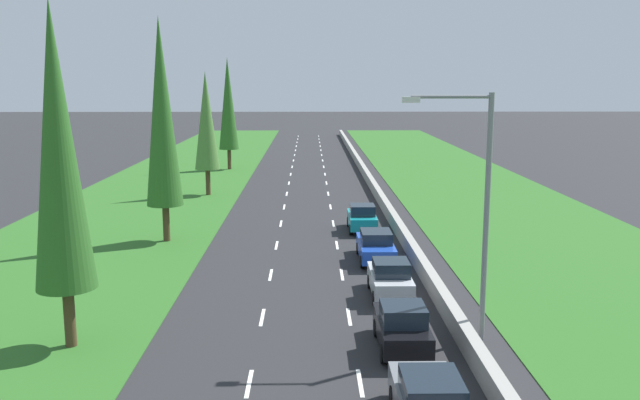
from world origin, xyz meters
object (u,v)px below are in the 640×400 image
object	(u,v)px
black_hatchback_right_lane	(402,327)
poplar_tree_third	(162,113)
poplar_tree_second	(58,149)
teal_hatchback_right_lane	(362,218)
street_light_mast	(477,200)
poplar_tree_fourth	(206,121)
poplar_tree_fifth	(228,104)
silver_hatchback_right_lane	(390,279)
blue_sedan_right_lane	(376,246)

from	to	relation	value
black_hatchback_right_lane	poplar_tree_third	size ratio (longest dim) A/B	0.30
poplar_tree_second	black_hatchback_right_lane	bearing A→B (deg)	-2.07
black_hatchback_right_lane	teal_hatchback_right_lane	size ratio (longest dim) A/B	1.00
street_light_mast	poplar_tree_fourth	bearing A→B (deg)	114.32
poplar_tree_fifth	teal_hatchback_right_lane	bearing A→B (deg)	-68.41
poplar_tree_fifth	poplar_tree_third	bearing A→B (deg)	-89.80
black_hatchback_right_lane	street_light_mast	distance (m)	5.25
teal_hatchback_right_lane	poplar_tree_fourth	distance (m)	18.81
silver_hatchback_right_lane	poplar_tree_third	distance (m)	17.37
street_light_mast	black_hatchback_right_lane	bearing A→B (deg)	-161.52
poplar_tree_third	poplar_tree_fifth	distance (m)	32.80
teal_hatchback_right_lane	street_light_mast	bearing A→B (deg)	-81.71
blue_sedan_right_lane	poplar_tree_third	bearing A→B (deg)	159.20
silver_hatchback_right_lane	teal_hatchback_right_lane	size ratio (longest dim) A/B	1.00
poplar_tree_third	street_light_mast	size ratio (longest dim) A/B	1.45
black_hatchback_right_lane	blue_sedan_right_lane	bearing A→B (deg)	88.87
poplar_tree_fourth	poplar_tree_fifth	distance (m)	16.46
blue_sedan_right_lane	poplar_tree_fourth	distance (m)	24.65
poplar_tree_fifth	silver_hatchback_right_lane	bearing A→B (deg)	-74.38
blue_sedan_right_lane	street_light_mast	size ratio (longest dim) A/B	0.50
poplar_tree_second	poplar_tree_third	bearing A→B (deg)	89.74
poplar_tree_third	silver_hatchback_right_lane	bearing A→B (deg)	-41.41
black_hatchback_right_lane	silver_hatchback_right_lane	xyz separation A→B (m)	(0.28, 5.85, 0.00)
poplar_tree_fourth	teal_hatchback_right_lane	bearing A→B (deg)	-49.33
black_hatchback_right_lane	poplar_tree_second	distance (m)	13.38
teal_hatchback_right_lane	poplar_tree_fourth	bearing A→B (deg)	130.67
teal_hatchback_right_lane	poplar_tree_second	distance (m)	23.01
black_hatchback_right_lane	teal_hatchback_right_lane	xyz separation A→B (m)	(0.07, 19.11, 0.00)
poplar_tree_second	blue_sedan_right_lane	bearing A→B (deg)	43.61
blue_sedan_right_lane	poplar_tree_fifth	bearing A→B (deg)	107.93
black_hatchback_right_lane	poplar_tree_fourth	xyz separation A→B (m)	(-11.69, 32.80, 5.31)
silver_hatchback_right_lane	poplar_tree_second	distance (m)	14.66
black_hatchback_right_lane	poplar_tree_fourth	size ratio (longest dim) A/B	0.38
black_hatchback_right_lane	poplar_tree_third	world-z (taller)	poplar_tree_third
street_light_mast	poplar_tree_third	bearing A→B (deg)	132.94
poplar_tree_second	street_light_mast	distance (m)	14.66
poplar_tree_third	street_light_mast	world-z (taller)	poplar_tree_third
poplar_tree_second	poplar_tree_fourth	bearing A→B (deg)	89.80
street_light_mast	blue_sedan_right_lane	bearing A→B (deg)	102.75
blue_sedan_right_lane	poplar_tree_fifth	size ratio (longest dim) A/B	0.38
blue_sedan_right_lane	teal_hatchback_right_lane	size ratio (longest dim) A/B	1.15
silver_hatchback_right_lane	poplar_tree_third	world-z (taller)	poplar_tree_third
silver_hatchback_right_lane	blue_sedan_right_lane	bearing A→B (deg)	90.42
silver_hatchback_right_lane	poplar_tree_third	size ratio (longest dim) A/B	0.30
poplar_tree_fourth	blue_sedan_right_lane	bearing A→B (deg)	-60.29
black_hatchback_right_lane	poplar_tree_fourth	world-z (taller)	poplar_tree_fourth
poplar_tree_fifth	blue_sedan_right_lane	bearing A→B (deg)	-72.07
poplar_tree_second	teal_hatchback_right_lane	bearing A→B (deg)	57.55
silver_hatchback_right_lane	street_light_mast	distance (m)	7.05
blue_sedan_right_lane	poplar_tree_second	world-z (taller)	poplar_tree_second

